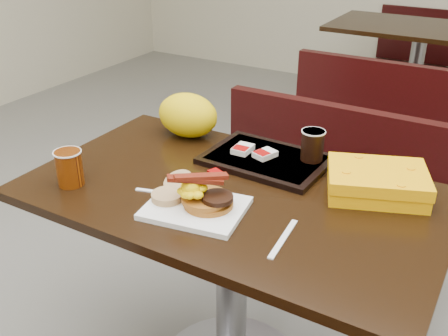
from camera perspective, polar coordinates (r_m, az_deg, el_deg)
The scene contains 22 objects.
table_near at distance 1.72m, azimuth 0.83°, elevation -13.41°, with size 1.20×0.70×0.75m, color black, non-canonical shape.
bench_near_n at distance 2.25m, azimuth 9.68°, elevation -3.50°, with size 1.00×0.46×0.72m, color black, non-canonical shape.
table_far at distance 3.95m, azimuth 20.03°, elevation 9.02°, with size 1.20×0.70×0.75m, color black, non-canonical shape.
bench_far_s at distance 3.31m, azimuth 17.41°, elevation 5.77°, with size 1.00×0.46×0.72m, color black, non-canonical shape.
bench_far_n at distance 4.63m, azimuth 21.87°, elevation 10.97°, with size 1.00×0.46×0.72m, color black, non-canonical shape.
platter at distance 1.40m, azimuth -3.14°, elevation -4.42°, with size 0.26×0.20×0.02m, color white.
pancake_stack at distance 1.39m, azimuth -1.71°, elevation -3.59°, with size 0.13×0.13×0.03m, color #995C19.
sausage_patty at distance 1.37m, azimuth -0.71°, elevation -3.27°, with size 0.08×0.08×0.01m, color black.
scrambled_eggs at distance 1.37m, azimuth -3.65°, elevation -2.39°, with size 0.09×0.08×0.05m, color yellow.
bacon_strips at distance 1.36m, azimuth -3.16°, elevation -1.18°, with size 0.15×0.06×0.01m, color #431104, non-canonical shape.
muffin_bottom at distance 1.43m, azimuth -6.25°, elevation -3.10°, with size 0.09×0.09×0.02m, color tan.
muffin_top at distance 1.47m, azimuth -4.97°, elevation -1.58°, with size 0.09×0.09×0.02m, color tan.
coffee_cup_near at distance 1.57m, azimuth -16.58°, elevation -0.00°, with size 0.08×0.08×0.11m, color #8E3D05.
fork at distance 1.51m, azimuth -7.97°, elevation -2.53°, with size 0.13×0.02×0.00m, color white, non-canonical shape.
knife at distance 1.30m, azimuth 6.51°, elevation -7.69°, with size 0.18×0.01×0.00m, color white.
condiment_ketchup at distance 1.58m, azimuth -0.90°, elevation -0.55°, with size 0.04×0.03×0.01m, color #8C0504.
tray at distance 1.67m, azimuth 4.65°, elevation 0.94°, with size 0.38×0.27×0.02m, color black.
hashbrown_sleeve_left at distance 1.69m, azimuth 2.07°, elevation 2.09°, with size 0.05×0.07×0.02m, color silver.
hashbrown_sleeve_right at distance 1.66m, azimuth 4.52°, elevation 1.53°, with size 0.05×0.07×0.02m, color silver.
coffee_cup_far at distance 1.64m, azimuth 9.68°, elevation 2.46°, with size 0.07×0.07×0.10m, color black.
clamshell at distance 1.53m, azimuth 16.42°, elevation -1.49°, with size 0.27×0.21×0.07m, color #F8A604.
paper_bag at distance 1.84m, azimuth -3.98°, elevation 5.81°, with size 0.22×0.16×0.15m, color yellow.
Camera 1 is at (0.64, -1.14, 1.49)m, focal length 41.72 mm.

